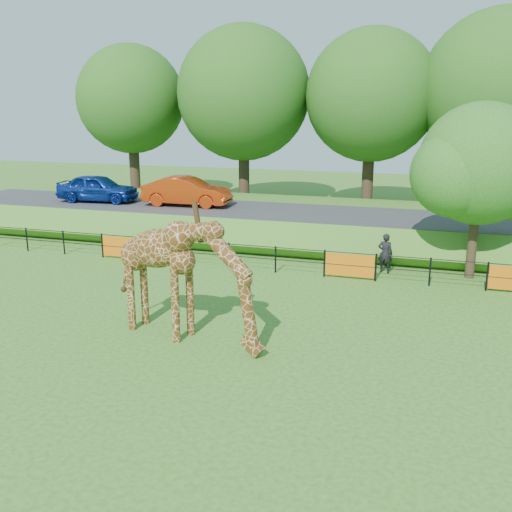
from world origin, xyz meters
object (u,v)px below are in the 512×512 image
object	(u,v)px
car_red	(187,191)
tree_east	(483,169)
car_blue	(98,188)
giraffe	(186,280)
visitor	(385,253)

from	to	relation	value
car_red	tree_east	size ratio (longest dim) A/B	0.69
car_blue	giraffe	bearing A→B (deg)	-144.90
car_blue	visitor	size ratio (longest dim) A/B	2.72
car_blue	visitor	bearing A→B (deg)	-110.99
giraffe	visitor	world-z (taller)	giraffe
giraffe	visitor	distance (m)	9.95
car_blue	tree_east	size ratio (longest dim) A/B	0.65
car_blue	tree_east	bearing A→B (deg)	-107.38
car_red	visitor	size ratio (longest dim) A/B	2.86
visitor	car_blue	bearing A→B (deg)	-9.54
giraffe	tree_east	world-z (taller)	tree_east
car_blue	tree_east	world-z (taller)	tree_east
giraffe	car_red	size ratio (longest dim) A/B	1.09
giraffe	tree_east	xyz separation A→B (m)	(8.21, 8.97, 2.47)
giraffe	car_blue	size ratio (longest dim) A/B	1.14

